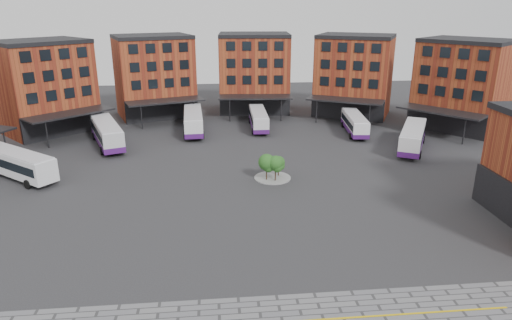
{
  "coord_description": "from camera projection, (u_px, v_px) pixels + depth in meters",
  "views": [
    {
      "loc": [
        -4.98,
        -38.73,
        20.13
      ],
      "look_at": [
        -0.45,
        7.42,
        4.0
      ],
      "focal_mm": 32.0,
      "sensor_mm": 36.0,
      "label": 1
    }
  ],
  "objects": [
    {
      "name": "yellow_line",
      "position": [
        324.0,
        319.0,
        30.49
      ],
      "size": [
        26.0,
        0.15,
        0.02
      ],
      "primitive_type": "cube",
      "color": "gold",
      "rests_on": "paving_zone"
    },
    {
      "name": "bus_b",
      "position": [
        107.0,
        133.0,
        66.68
      ],
      "size": [
        7.15,
        12.9,
        3.57
      ],
      "rotation": [
        0.0,
        0.0,
        0.36
      ],
      "color": "silver",
      "rests_on": "ground"
    },
    {
      "name": "bus_d",
      "position": [
        258.0,
        119.0,
        75.98
      ],
      "size": [
        2.9,
        10.94,
        3.07
      ],
      "rotation": [
        0.0,
        0.0,
        -0.02
      ],
      "color": "silver",
      "rests_on": "ground"
    },
    {
      "name": "bus_e",
      "position": [
        355.0,
        123.0,
        73.32
      ],
      "size": [
        3.59,
        11.02,
        3.05
      ],
      "rotation": [
        0.0,
        0.0,
        -0.1
      ],
      "color": "white",
      "rests_on": "ground"
    },
    {
      "name": "tree_island",
      "position": [
        273.0,
        165.0,
        53.89
      ],
      "size": [
        4.4,
        4.4,
        3.28
      ],
      "color": "gray",
      "rests_on": "ground"
    },
    {
      "name": "bus_a",
      "position": [
        18.0,
        163.0,
        54.25
      ],
      "size": [
        10.97,
        9.6,
        3.37
      ],
      "rotation": [
        0.0,
        0.0,
        0.89
      ],
      "color": "white",
      "rests_on": "ground"
    },
    {
      "name": "bus_c",
      "position": [
        193.0,
        121.0,
        73.8
      ],
      "size": [
        3.56,
        12.5,
        3.49
      ],
      "rotation": [
        0.0,
        0.0,
        0.05
      ],
      "color": "white",
      "rests_on": "ground"
    },
    {
      "name": "main_building",
      "position": [
        213.0,
        83.0,
        76.61
      ],
      "size": [
        94.14,
        42.48,
        14.6
      ],
      "color": "#9B4421",
      "rests_on": "ground"
    },
    {
      "name": "ground",
      "position": [
        268.0,
        225.0,
        43.48
      ],
      "size": [
        160.0,
        160.0,
        0.0
      ],
      "primitive_type": "plane",
      "color": "#28282B",
      "rests_on": "ground"
    },
    {
      "name": "bus_f",
      "position": [
        413.0,
        137.0,
        65.0
      ],
      "size": [
        8.22,
        12.05,
        3.43
      ],
      "rotation": [
        0.0,
        0.0,
        -0.49
      ],
      "color": "silver",
      "rests_on": "ground"
    }
  ]
}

